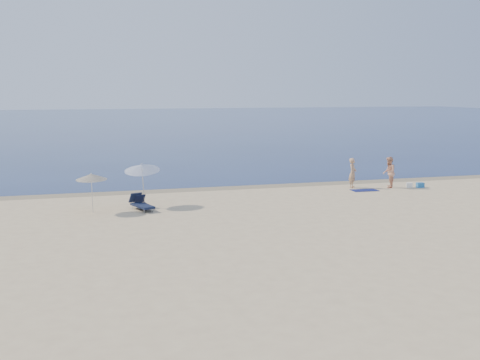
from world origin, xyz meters
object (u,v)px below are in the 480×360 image
(person_right, at_px, (389,172))
(umbrella_near, at_px, (142,167))
(blue_cooler, at_px, (420,185))
(person_left, at_px, (353,173))

(person_right, distance_m, umbrella_near, 15.73)
(blue_cooler, distance_m, umbrella_near, 17.68)
(person_right, distance_m, blue_cooler, 2.17)
(person_left, distance_m, blue_cooler, 4.36)
(person_right, bearing_deg, umbrella_near, -50.22)
(person_left, height_order, blue_cooler, person_left)
(umbrella_near, bearing_deg, blue_cooler, 25.48)
(blue_cooler, bearing_deg, person_right, 169.72)
(person_left, relative_size, person_right, 0.96)
(person_right, xyz_separation_m, umbrella_near, (-15.58, -1.86, 1.09))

